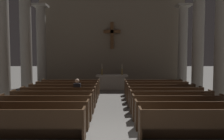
{
  "coord_description": "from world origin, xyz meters",
  "views": [
    {
      "loc": [
        0.0,
        -6.21,
        2.43
      ],
      "look_at": [
        0.0,
        8.48,
        1.41
      ],
      "focal_mm": 36.29,
      "sensor_mm": 36.0,
      "label": 1
    }
  ],
  "objects_px": {
    "column_right_fourth": "(183,47)",
    "pew_right_row_8": "(153,87)",
    "pew_right_row_3": "(178,107)",
    "pew_left_row_6": "(64,93)",
    "column_left_third": "(26,46)",
    "column_left_fourth": "(41,47)",
    "column_left_second": "(2,44)",
    "lone_worshipper": "(78,92)",
    "pew_left_row_3": "(46,107)",
    "pew_left_row_2": "(36,115)",
    "pew_left_row_7": "(68,90)",
    "column_right_third": "(198,46)",
    "pew_right_row_6": "(160,93)",
    "pew_left_row_8": "(71,87)",
    "candlestick_left": "(102,71)",
    "candlestick_right": "(122,71)",
    "pew_left_row_5": "(59,97)",
    "pew_right_row_5": "(165,97)",
    "pew_left_row_1": "(24,125)",
    "pew_right_row_1": "(200,125)",
    "pew_right_row_2": "(188,115)",
    "altar": "(112,81)",
    "pew_right_row_4": "(171,102)",
    "pew_right_row_7": "(156,90)",
    "column_right_second": "(222,44)",
    "pew_left_row_4": "(53,102)"
  },
  "relations": [
    {
      "from": "pew_right_row_5",
      "to": "column_left_second",
      "type": "xyz_separation_m",
      "value": [
        -7.61,
        0.38,
        2.45
      ]
    },
    {
      "from": "pew_right_row_8",
      "to": "pew_left_row_8",
      "type": "bearing_deg",
      "value": 180.0
    },
    {
      "from": "pew_right_row_2",
      "to": "candlestick_right",
      "type": "bearing_deg",
      "value": 101.57
    },
    {
      "from": "pew_right_row_6",
      "to": "column_left_fourth",
      "type": "height_order",
      "value": "column_left_fourth"
    },
    {
      "from": "pew_right_row_2",
      "to": "candlestick_left",
      "type": "xyz_separation_m",
      "value": [
        -3.15,
        8.53,
        0.78
      ]
    },
    {
      "from": "pew_left_row_8",
      "to": "column_right_third",
      "type": "xyz_separation_m",
      "value": [
        7.61,
        0.26,
        2.45
      ]
    },
    {
      "from": "pew_left_row_4",
      "to": "column_right_third",
      "type": "relative_size",
      "value": 0.56
    },
    {
      "from": "pew_left_row_8",
      "to": "column_right_second",
      "type": "height_order",
      "value": "column_right_second"
    },
    {
      "from": "pew_right_row_3",
      "to": "altar",
      "type": "xyz_separation_m",
      "value": [
        -2.45,
        7.5,
        0.06
      ]
    },
    {
      "from": "pew_left_row_2",
      "to": "lone_worshipper",
      "type": "height_order",
      "value": "lone_worshipper"
    },
    {
      "from": "pew_right_row_4",
      "to": "pew_right_row_3",
      "type": "bearing_deg",
      "value": -90.0
    },
    {
      "from": "column_right_fourth",
      "to": "pew_right_row_8",
      "type": "bearing_deg",
      "value": -130.12
    },
    {
      "from": "candlestick_left",
      "to": "pew_left_row_8",
      "type": "bearing_deg",
      "value": -126.54
    },
    {
      "from": "pew_right_row_4",
      "to": "pew_right_row_7",
      "type": "relative_size",
      "value": 1.0
    },
    {
      "from": "pew_left_row_4",
      "to": "column_left_third",
      "type": "bearing_deg",
      "value": 121.86
    },
    {
      "from": "pew_left_row_8",
      "to": "candlestick_right",
      "type": "distance_m",
      "value": 4.01
    },
    {
      "from": "column_right_third",
      "to": "altar",
      "type": "distance_m",
      "value": 6.07
    },
    {
      "from": "pew_left_row_8",
      "to": "pew_right_row_3",
      "type": "height_order",
      "value": "same"
    },
    {
      "from": "pew_left_row_8",
      "to": "candlestick_left",
      "type": "distance_m",
      "value": 3.04
    },
    {
      "from": "column_left_second",
      "to": "pew_right_row_8",
      "type": "bearing_deg",
      "value": 19.62
    },
    {
      "from": "pew_left_row_5",
      "to": "lone_worshipper",
      "type": "distance_m",
      "value": 0.89
    },
    {
      "from": "pew_left_row_2",
      "to": "candlestick_left",
      "type": "bearing_deg",
      "value": 78.43
    },
    {
      "from": "column_left_third",
      "to": "column_left_fourth",
      "type": "relative_size",
      "value": 1.0
    },
    {
      "from": "pew_left_row_2",
      "to": "candlestick_right",
      "type": "height_order",
      "value": "candlestick_right"
    },
    {
      "from": "pew_left_row_8",
      "to": "pew_right_row_6",
      "type": "bearing_deg",
      "value": -22.82
    },
    {
      "from": "pew_left_row_2",
      "to": "pew_left_row_4",
      "type": "height_order",
      "value": "same"
    },
    {
      "from": "pew_left_row_6",
      "to": "pew_right_row_1",
      "type": "xyz_separation_m",
      "value": [
        4.89,
        -5.15,
        0.0
      ]
    },
    {
      "from": "column_left_second",
      "to": "lone_worshipper",
      "type": "height_order",
      "value": "column_left_second"
    },
    {
      "from": "candlestick_left",
      "to": "column_right_second",
      "type": "bearing_deg",
      "value": -40.85
    },
    {
      "from": "pew_left_row_3",
      "to": "pew_right_row_8",
      "type": "xyz_separation_m",
      "value": [
        4.89,
        5.15,
        0.0
      ]
    },
    {
      "from": "column_left_third",
      "to": "column_left_second",
      "type": "bearing_deg",
      "value": -90.0
    },
    {
      "from": "pew_right_row_3",
      "to": "column_right_third",
      "type": "bearing_deg",
      "value": 63.3
    },
    {
      "from": "pew_left_row_4",
      "to": "column_right_third",
      "type": "distance_m",
      "value": 9.11
    },
    {
      "from": "pew_right_row_5",
      "to": "pew_right_row_7",
      "type": "xyz_separation_m",
      "value": [
        0.0,
        2.06,
        0.0
      ]
    },
    {
      "from": "pew_right_row_2",
      "to": "altar",
      "type": "distance_m",
      "value": 8.88
    },
    {
      "from": "pew_left_row_6",
      "to": "altar",
      "type": "height_order",
      "value": "altar"
    },
    {
      "from": "pew_left_row_3",
      "to": "lone_worshipper",
      "type": "distance_m",
      "value": 2.28
    },
    {
      "from": "pew_left_row_1",
      "to": "pew_left_row_7",
      "type": "relative_size",
      "value": 1.0
    },
    {
      "from": "pew_left_row_1",
      "to": "pew_right_row_1",
      "type": "xyz_separation_m",
      "value": [
        4.89,
        0.0,
        0.0
      ]
    },
    {
      "from": "pew_right_row_2",
      "to": "column_right_second",
      "type": "distance_m",
      "value": 5.04
    },
    {
      "from": "pew_left_row_2",
      "to": "pew_left_row_7",
      "type": "relative_size",
      "value": 1.0
    },
    {
      "from": "column_right_second",
      "to": "lone_worshipper",
      "type": "height_order",
      "value": "column_right_second"
    },
    {
      "from": "pew_left_row_7",
      "to": "pew_right_row_2",
      "type": "xyz_separation_m",
      "value": [
        4.89,
        -5.15,
        0.0
      ]
    },
    {
      "from": "column_left_third",
      "to": "column_right_second",
      "type": "bearing_deg",
      "value": -16.04
    },
    {
      "from": "pew_left_row_8",
      "to": "pew_right_row_2",
      "type": "bearing_deg",
      "value": -51.61
    },
    {
      "from": "pew_right_row_3",
      "to": "pew_left_row_6",
      "type": "bearing_deg",
      "value": 147.75
    },
    {
      "from": "pew_left_row_2",
      "to": "column_right_fourth",
      "type": "bearing_deg",
      "value": 51.01
    },
    {
      "from": "pew_left_row_2",
      "to": "pew_left_row_5",
      "type": "relative_size",
      "value": 1.0
    },
    {
      "from": "pew_left_row_7",
      "to": "column_right_third",
      "type": "xyz_separation_m",
      "value": [
        7.61,
        1.29,
        2.45
      ]
    },
    {
      "from": "pew_left_row_3",
      "to": "candlestick_left",
      "type": "relative_size",
      "value": 4.51
    }
  ]
}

